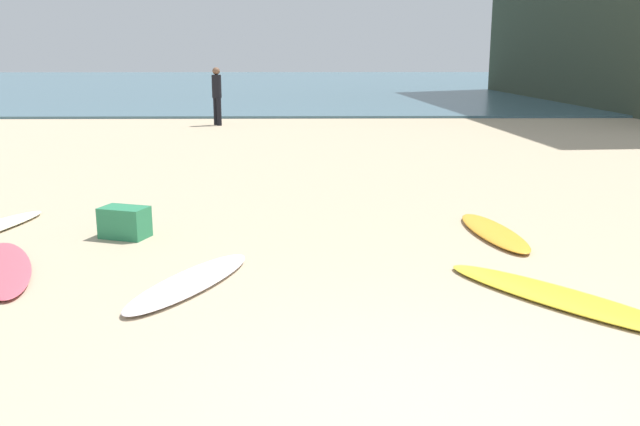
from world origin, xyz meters
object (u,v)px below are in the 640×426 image
Objects in this scene: surfboard_0 at (190,282)px; surfboard_4 at (3,268)px; beach_cooler at (125,222)px; surfboard_1 at (563,298)px; surfboard_2 at (494,232)px; beachgoer_near at (217,93)px.

surfboard_4 is at bearing -168.49° from surfboard_0.
surfboard_0 reaches higher than surfboard_4.
surfboard_4 is 3.74× the size of beach_cooler.
surfboard_1 is (3.52, -0.50, -0.01)m from surfboard_0.
surfboard_2 is at bearing 52.06° from surfboard_1.
surfboard_0 is 0.77× the size of surfboard_1.
surfboard_0 is 3.53× the size of beach_cooler.
surfboard_1 is at bearing -26.57° from beach_cooler.
surfboard_4 is (-5.55, 0.98, 0.00)m from surfboard_1.
surfboard_2 is 0.91× the size of surfboard_4.
surfboard_0 is at bearing -58.84° from beach_cooler.
beach_cooler is (-1.09, 1.81, 0.15)m from surfboard_0.
beachgoer_near is 12.60m from beach_cooler.
surfboard_4 is 13.94m from beachgoer_near.
beachgoer_near reaches higher than surfboard_2.
beach_cooler reaches higher than surfboard_0.
surfboard_4 reaches higher than surfboard_1.
surfboard_4 is at bearing 6.90° from surfboard_2.
surfboard_2 is (-0.04, 2.32, 0.01)m from surfboard_1.
beach_cooler is (-4.62, 2.31, 0.16)m from surfboard_1.
beach_cooler is at bearing 145.90° from surfboard_0.
surfboard_1 is at bearing -16.79° from beachgoer_near.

